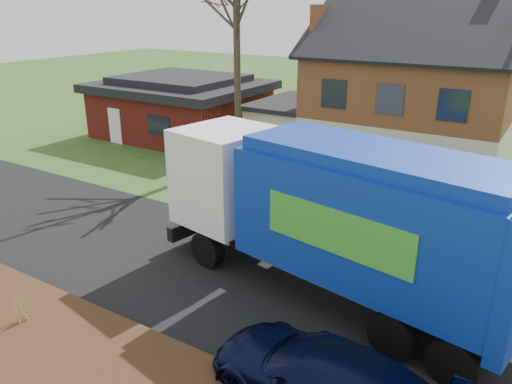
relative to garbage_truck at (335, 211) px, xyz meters
The scene contains 9 objects.
ground 4.60m from the garbage_truck, behind, with size 120.00×120.00×0.00m, color #2D4B19.
road 4.59m from the garbage_truck, behind, with size 80.00×7.00×0.02m, color black.
mulch_verge 7.43m from the garbage_truck, 122.07° to the right, with size 80.00×3.50×0.30m, color #312110.
main_house 13.53m from the garbage_truck, 99.55° to the left, with size 12.95×8.95×9.26m.
ranch_house 20.02m from the garbage_truck, 141.82° to the left, with size 9.80×8.20×3.70m.
garbage_truck is the anchor object (origin of this frame).
silver_sedan 7.92m from the garbage_truck, 143.39° to the left, with size 1.69×4.85×1.60m, color #AAADB2.
navy_wagon 4.71m from the garbage_truck, 68.13° to the right, with size 2.09×5.14×1.49m, color black.
grass_clump_mid 8.46m from the garbage_truck, 136.55° to the right, with size 0.30×0.25×0.84m.
Camera 1 is at (8.44, -10.96, 7.85)m, focal length 35.00 mm.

